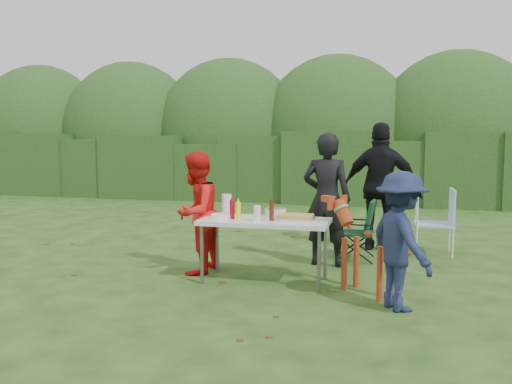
% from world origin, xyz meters
% --- Properties ---
extents(ground, '(80.00, 80.00, 0.00)m').
position_xyz_m(ground, '(0.00, 0.00, 0.00)').
color(ground, '#1E4211').
extents(hedge_row, '(22.00, 1.40, 1.70)m').
position_xyz_m(hedge_row, '(0.00, 8.00, 0.85)').
color(hedge_row, '#23471C').
rests_on(hedge_row, ground).
extents(shrub_backdrop, '(20.00, 2.60, 3.20)m').
position_xyz_m(shrub_backdrop, '(0.00, 9.60, 1.60)').
color(shrub_backdrop, '#3D6628').
rests_on(shrub_backdrop, ground).
extents(folding_table, '(1.50, 0.70, 0.74)m').
position_xyz_m(folding_table, '(0.17, 0.18, 0.69)').
color(folding_table, silver).
rests_on(folding_table, ground).
extents(person_cook, '(0.68, 0.48, 1.76)m').
position_xyz_m(person_cook, '(0.77, 1.17, 0.88)').
color(person_cook, black).
rests_on(person_cook, ground).
extents(person_red_jacket, '(0.66, 0.80, 1.51)m').
position_xyz_m(person_red_jacket, '(-0.76, 0.37, 0.76)').
color(person_red_jacket, red).
rests_on(person_red_jacket, ground).
extents(person_black_puffy, '(1.14, 0.51, 1.91)m').
position_xyz_m(person_black_puffy, '(1.44, 2.35, 0.96)').
color(person_black_puffy, black).
rests_on(person_black_puffy, ground).
extents(child, '(0.91, 1.02, 1.37)m').
position_xyz_m(child, '(1.70, -0.49, 0.69)').
color(child, '#1B2247').
rests_on(child, ground).
extents(dog, '(1.07, 1.02, 1.01)m').
position_xyz_m(dog, '(1.37, -0.05, 0.50)').
color(dog, '#9C3719').
rests_on(dog, ground).
extents(camping_chair, '(0.57, 0.57, 0.84)m').
position_xyz_m(camping_chair, '(1.12, 1.60, 0.42)').
color(camping_chair, '#123921').
rests_on(camping_chair, ground).
extents(lawn_chair, '(0.59, 0.59, 0.97)m').
position_xyz_m(lawn_chair, '(2.20, 2.20, 0.48)').
color(lawn_chair, '#5689C5').
rests_on(lawn_chair, ground).
extents(food_tray, '(0.45, 0.30, 0.02)m').
position_xyz_m(food_tray, '(0.52, 0.29, 0.75)').
color(food_tray, '#B7B7BA').
rests_on(food_tray, folding_table).
extents(focaccia_bread, '(0.40, 0.26, 0.04)m').
position_xyz_m(focaccia_bread, '(0.52, 0.29, 0.78)').
color(focaccia_bread, '#B79F44').
rests_on(focaccia_bread, food_tray).
extents(mustard_bottle, '(0.06, 0.06, 0.20)m').
position_xyz_m(mustard_bottle, '(-0.13, 0.10, 0.84)').
color(mustard_bottle, '#FFF714').
rests_on(mustard_bottle, folding_table).
extents(ketchup_bottle, '(0.06, 0.06, 0.22)m').
position_xyz_m(ketchup_bottle, '(-0.21, 0.14, 0.85)').
color(ketchup_bottle, '#A20822').
rests_on(ketchup_bottle, folding_table).
extents(beer_bottle, '(0.06, 0.06, 0.24)m').
position_xyz_m(beer_bottle, '(0.27, 0.11, 0.86)').
color(beer_bottle, '#47230F').
rests_on(beer_bottle, folding_table).
extents(paper_towel_roll, '(0.12, 0.12, 0.26)m').
position_xyz_m(paper_towel_roll, '(-0.35, 0.37, 0.87)').
color(paper_towel_roll, white).
rests_on(paper_towel_roll, folding_table).
extents(cup_stack, '(0.08, 0.08, 0.18)m').
position_xyz_m(cup_stack, '(0.12, 0.01, 0.83)').
color(cup_stack, white).
rests_on(cup_stack, folding_table).
extents(pasta_bowl, '(0.26, 0.26, 0.10)m').
position_xyz_m(pasta_bowl, '(0.25, 0.43, 0.79)').
color(pasta_bowl, silver).
rests_on(pasta_bowl, folding_table).
extents(plate_stack, '(0.24, 0.24, 0.05)m').
position_xyz_m(plate_stack, '(-0.35, 0.14, 0.77)').
color(plate_stack, white).
rests_on(plate_stack, folding_table).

